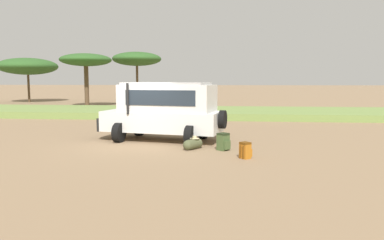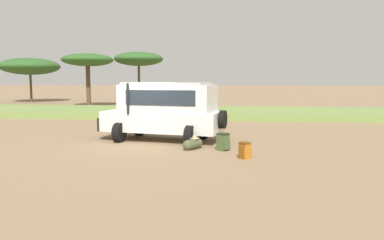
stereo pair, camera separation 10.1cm
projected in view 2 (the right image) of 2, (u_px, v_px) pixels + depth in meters
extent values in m
plane|color=#8C7051|center=(142.00, 143.00, 15.11)|extent=(320.00, 320.00, 0.00)
cube|color=olive|center=(182.00, 112.00, 26.84)|extent=(120.00, 7.00, 0.44)
cube|color=silver|center=(163.00, 121.00, 15.71)|extent=(5.17, 2.81, 0.84)
cube|color=silver|center=(168.00, 98.00, 15.53)|extent=(4.10, 2.49, 1.10)
cube|color=#232D38|center=(135.00, 99.00, 15.99)|extent=(0.36, 1.54, 0.77)
cube|color=#232D38|center=(160.00, 98.00, 14.67)|extent=(2.89, 0.61, 0.60)
cube|color=#232D38|center=(175.00, 96.00, 16.38)|extent=(2.89, 0.61, 0.60)
cube|color=#B7B7B7|center=(167.00, 84.00, 15.48)|extent=(3.70, 2.34, 0.10)
cube|color=black|center=(108.00, 123.00, 16.49)|extent=(0.47, 1.62, 0.56)
cylinder|color=black|center=(128.00, 99.00, 15.01)|extent=(0.10, 0.10, 1.25)
cylinder|color=black|center=(119.00, 132.00, 15.29)|extent=(0.43, 0.84, 0.80)
cylinder|color=black|center=(140.00, 127.00, 17.12)|extent=(0.43, 0.84, 0.80)
cylinder|color=black|center=(190.00, 136.00, 14.38)|extent=(0.43, 0.84, 0.80)
cylinder|color=black|center=(204.00, 129.00, 16.22)|extent=(0.43, 0.84, 0.80)
cylinder|color=black|center=(223.00, 119.00, 14.92)|extent=(0.36, 0.76, 0.74)
cube|color=#B26619|center=(245.00, 151.00, 12.12)|extent=(0.40, 0.41, 0.47)
cube|color=#B26619|center=(249.00, 153.00, 12.22)|extent=(0.21, 0.23, 0.26)
cube|color=#62380E|center=(245.00, 143.00, 12.09)|extent=(0.40, 0.40, 0.07)
cylinder|color=#62380E|center=(240.00, 152.00, 12.09)|extent=(0.04, 0.04, 0.40)
cylinder|color=#62380E|center=(243.00, 152.00, 11.97)|extent=(0.04, 0.04, 0.40)
cube|color=#42562D|center=(223.00, 143.00, 13.55)|extent=(0.49, 0.49, 0.56)
cube|color=#42562D|center=(227.00, 145.00, 13.41)|extent=(0.25, 0.27, 0.31)
cube|color=#242F19|center=(223.00, 134.00, 13.52)|extent=(0.49, 0.49, 0.07)
cylinder|color=#242F19|center=(221.00, 142.00, 13.74)|extent=(0.04, 0.04, 0.48)
cylinder|color=#242F19|center=(218.00, 142.00, 13.62)|extent=(0.04, 0.04, 0.48)
cylinder|color=#4C5133|center=(193.00, 144.00, 13.78)|extent=(0.62, 0.67, 0.37)
sphere|color=#4C5133|center=(198.00, 143.00, 13.99)|extent=(0.36, 0.36, 0.36)
sphere|color=#4C5133|center=(188.00, 145.00, 13.57)|extent=(0.36, 0.36, 0.36)
torus|color=#2D301E|center=(193.00, 139.00, 13.76)|extent=(0.11, 0.15, 0.16)
cylinder|color=beige|center=(194.00, 138.00, 13.83)|extent=(0.34, 0.34, 0.02)
cylinder|color=beige|center=(194.00, 137.00, 13.83)|extent=(0.17, 0.17, 0.09)
cylinder|color=brown|center=(31.00, 88.00, 42.77)|extent=(0.25, 0.25, 3.24)
ellipsoid|color=#2D5623|center=(30.00, 66.00, 42.50)|extent=(6.49, 7.07, 1.90)
cylinder|color=brown|center=(88.00, 86.00, 35.11)|extent=(0.41, 0.41, 3.88)
ellipsoid|color=#2D5623|center=(88.00, 60.00, 34.85)|extent=(4.70, 5.13, 1.17)
cylinder|color=brown|center=(139.00, 84.00, 41.47)|extent=(0.26, 0.26, 4.17)
ellipsoid|color=#2D5623|center=(139.00, 59.00, 41.17)|extent=(5.35, 5.75, 1.52)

